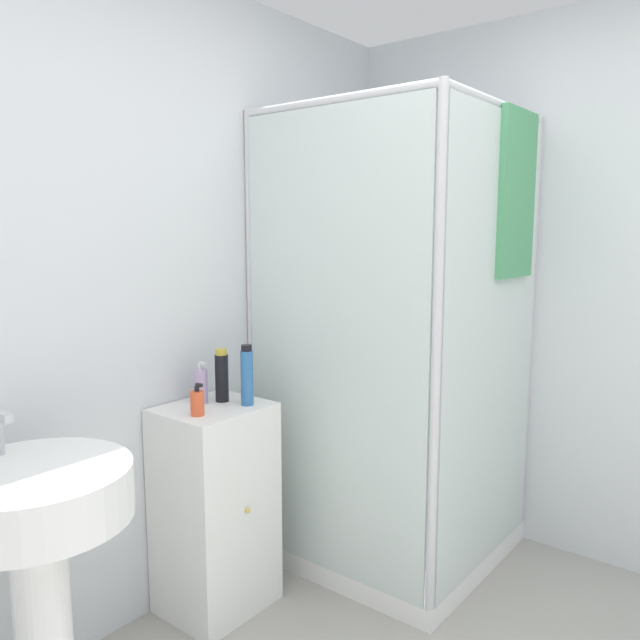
{
  "coord_description": "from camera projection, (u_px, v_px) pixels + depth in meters",
  "views": [
    {
      "loc": [
        -1.26,
        -0.31,
        1.53
      ],
      "look_at": [
        0.52,
        1.1,
        1.2
      ],
      "focal_mm": 35.0,
      "sensor_mm": 36.0,
      "label": 1
    }
  ],
  "objects": [
    {
      "name": "sink",
      "position": [
        37.0,
        537.0,
        1.75
      ],
      "size": [
        0.53,
        0.53,
        1.0
      ],
      "color": "white",
      "rests_on": "ground_plane"
    },
    {
      "name": "shampoo_bottle_blue",
      "position": [
        247.0,
        376.0,
        2.45
      ],
      "size": [
        0.05,
        0.05,
        0.24
      ],
      "color": "#2D66A3",
      "rests_on": "vanity_cabinet"
    },
    {
      "name": "soap_dispenser",
      "position": [
        197.0,
        403.0,
        2.32
      ],
      "size": [
        0.05,
        0.05,
        0.12
      ],
      "color": "#E5562D",
      "rests_on": "vanity_cabinet"
    },
    {
      "name": "wall_back",
      "position": [
        100.0,
        307.0,
        2.25
      ],
      "size": [
        6.4,
        0.06,
        2.5
      ],
      "primitive_type": "cube",
      "color": "silver",
      "rests_on": "ground_plane"
    },
    {
      "name": "lotion_bottle_white",
      "position": [
        201.0,
        386.0,
        2.48
      ],
      "size": [
        0.06,
        0.06,
        0.17
      ],
      "color": "#B299C6",
      "rests_on": "vanity_cabinet"
    },
    {
      "name": "shampoo_bottle_tall_black",
      "position": [
        222.0,
        376.0,
        2.5
      ],
      "size": [
        0.05,
        0.05,
        0.21
      ],
      "color": "black",
      "rests_on": "vanity_cabinet"
    },
    {
      "name": "vanity_cabinet",
      "position": [
        215.0,
        507.0,
        2.51
      ],
      "size": [
        0.41,
        0.37,
        0.84
      ],
      "color": "white",
      "rests_on": "ground_plane"
    },
    {
      "name": "shower_enclosure",
      "position": [
        402.0,
        446.0,
        2.87
      ],
      "size": [
        0.96,
        0.99,
        2.04
      ],
      "color": "white",
      "rests_on": "ground_plane"
    }
  ]
}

